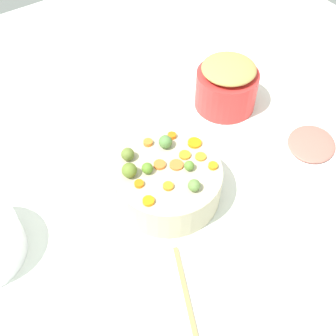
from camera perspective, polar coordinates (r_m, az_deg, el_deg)
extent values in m
cube|color=white|center=(1.24, 0.28, -2.93)|extent=(2.40, 2.40, 0.02)
cylinder|color=#B9AF90|center=(1.17, 0.00, -1.99)|extent=(0.30, 0.30, 0.11)
cylinder|color=red|center=(1.45, 7.90, 10.52)|extent=(0.21, 0.21, 0.13)
ellipsoid|color=tan|center=(1.40, 8.28, 13.22)|extent=(0.18, 0.18, 0.04)
cylinder|color=orange|center=(1.14, -1.15, 0.45)|extent=(0.05, 0.05, 0.01)
cylinder|color=orange|center=(1.09, 0.03, -2.48)|extent=(0.03, 0.03, 0.01)
cylinder|color=orange|center=(1.10, -3.95, -2.16)|extent=(0.04, 0.04, 0.01)
cylinder|color=orange|center=(1.14, 6.13, 0.29)|extent=(0.04, 0.04, 0.01)
cylinder|color=orange|center=(1.21, 0.53, 4.42)|extent=(0.02, 0.02, 0.01)
cylinder|color=orange|center=(1.07, -2.66, -4.49)|extent=(0.04, 0.04, 0.01)
cylinder|color=orange|center=(1.20, 3.63, 3.42)|extent=(0.06, 0.06, 0.01)
cylinder|color=orange|center=(1.16, 2.41, 1.65)|extent=(0.04, 0.04, 0.01)
cylinder|color=orange|center=(1.16, 4.46, 1.54)|extent=(0.04, 0.04, 0.01)
cylinder|color=orange|center=(1.19, -2.73, 3.47)|extent=(0.04, 0.04, 0.01)
cylinder|color=orange|center=(1.14, 1.15, 0.42)|extent=(0.05, 0.05, 0.01)
sphere|color=#5F853F|center=(1.08, 3.64, -2.33)|extent=(0.03, 0.03, 0.03)
sphere|color=olive|center=(1.15, -5.49, 1.88)|extent=(0.04, 0.04, 0.04)
sphere|color=olive|center=(1.11, -5.28, -0.31)|extent=(0.04, 0.04, 0.04)
sphere|color=#588630|center=(1.13, 2.88, 0.31)|extent=(0.03, 0.03, 0.03)
sphere|color=#538140|center=(1.18, -0.35, 3.57)|extent=(0.04, 0.04, 0.04)
sphere|color=#558127|center=(1.12, -2.82, -0.03)|extent=(0.03, 0.03, 0.03)
cube|color=tan|center=(1.06, 2.47, -16.85)|extent=(0.24, 0.12, 0.01)
cylinder|color=white|center=(1.40, 18.60, 2.80)|extent=(0.27, 0.27, 0.01)
ellipsoid|color=#C06759|center=(1.39, 18.90, 3.14)|extent=(0.21, 0.22, 0.02)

